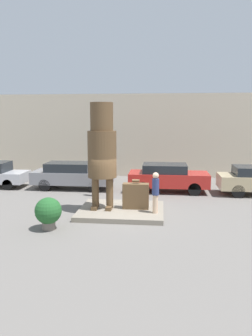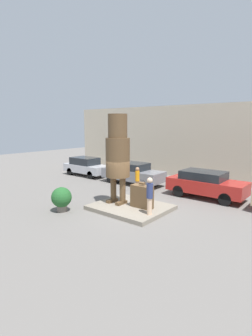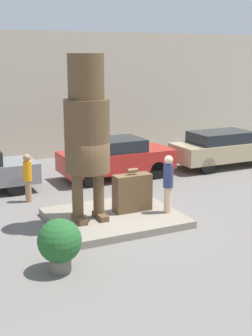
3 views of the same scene
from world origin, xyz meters
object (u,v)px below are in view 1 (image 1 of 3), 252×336
statue_figure (102,148)px  parked_car_red (168,177)px  giant_suitcase (136,196)px  worker_hivis (95,180)px  tourist (156,191)px  parked_car_grey (72,175)px  planter_pot (48,212)px

statue_figure → parked_car_red: (2.99, 4.63, -2.10)m
statue_figure → giant_suitcase: bearing=5.1°
worker_hivis → tourist: bearing=-46.4°
giant_suitcase → tourist: (0.89, -0.62, 0.39)m
tourist → parked_car_red: (0.60, 5.12, -0.31)m
parked_car_grey → parked_car_red: size_ratio=1.05×
statue_figure → planter_pot: bearing=-124.3°
statue_figure → tourist: 3.02m
parked_car_grey → planter_pot: bearing=-81.5°
tourist → giant_suitcase: bearing=145.2°
planter_pot → worker_hivis: worker_hivis is taller
parked_car_red → planter_pot: (-4.65, -7.08, -0.17)m
tourist → parked_car_red: size_ratio=0.39×
tourist → worker_hivis: tourist is taller
giant_suitcase → parked_car_grey: bearing=132.6°
tourist → parked_car_red: 5.16m
statue_figure → tourist: statue_figure is taller
parked_car_grey → worker_hivis: bearing=-43.9°
statue_figure → giant_suitcase: 2.65m
giant_suitcase → planter_pot: (-3.16, -2.58, -0.08)m
statue_figure → parked_car_grey: 5.88m
parked_car_grey → parked_car_red: bearing=-1.2°
planter_pot → statue_figure: bearing=55.7°
giant_suitcase → worker_hivis: bearing=130.3°
statue_figure → giant_suitcase: (1.49, 0.13, -2.18)m
parked_car_grey → parked_car_red: 5.73m
parked_car_red → planter_pot: parked_car_red is taller
planter_pot → parked_car_red: bearing=56.7°
giant_suitcase → tourist: size_ratio=0.76×
parked_car_grey → tourist: bearing=-45.6°
planter_pot → worker_hivis: bearing=83.0°
giant_suitcase → statue_figure: bearing=-174.9°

